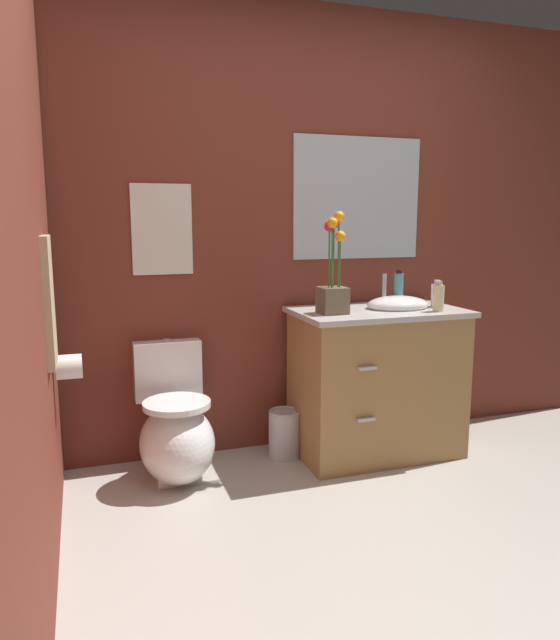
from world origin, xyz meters
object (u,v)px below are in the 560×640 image
Objects in this scene: lotion_bottle at (439,298)px; hand_wash_bottle at (398,289)px; soap_bottle at (437,295)px; wall_poster at (162,230)px; hanging_towel at (49,301)px; wall_mirror at (358,198)px; trash_bin at (285,433)px; toilet at (176,432)px; flower_vase at (333,279)px; vanity_cabinet at (377,380)px; toilet_paper_roll at (69,367)px.

lotion_bottle is 0.78× the size of hand_wash_bottle.
wall_poster reaches higher than soap_bottle.
wall_mirror is at bearing 22.01° from hanging_towel.
soap_bottle is at bearing -7.77° from trash_bin.
wall_poster reaches higher than toilet.
toilet is 1.14m from flower_vase.
hand_wash_bottle is (0.16, 0.07, 0.50)m from vanity_cabinet.
hand_wash_bottle is at bearing 23.26° from vanity_cabinet.
vanity_cabinet is 0.66m from flower_vase.
vanity_cabinet is at bearing -156.74° from hand_wash_bottle.
soap_bottle is at bearing 59.76° from lotion_bottle.
toilet_paper_roll is at bearing -136.64° from wall_poster.
soap_bottle is at bearing -24.35° from hand_wash_bottle.
soap_bottle is 0.30× the size of hanging_towel.
lotion_bottle is at bearing -7.88° from toilet.
flower_vase is 0.63m from wall_mirror.
lotion_bottle is 1.14m from trash_bin.
vanity_cabinet is 0.53m from hand_wash_bottle.
trash_bin is (-0.52, 0.10, -0.29)m from vanity_cabinet.
trash_bin is at bearing 169.30° from vanity_cabinet.
toilet_paper_roll is (-0.49, -0.46, -0.60)m from wall_poster.
vanity_cabinet is at bearing -1.33° from toilet.
lotion_bottle is 0.21× the size of wall_mirror.
toilet is 4.48× the size of soap_bottle.
wall_mirror is (0.30, 0.35, 0.43)m from flower_vase.
vanity_cabinet is at bearing 147.90° from lotion_bottle.
lotion_bottle is (-0.09, -0.15, 0.01)m from soap_bottle.
flower_vase is 0.92m from trash_bin.
lotion_bottle is at bearing -64.92° from hand_wash_bottle.
vanity_cabinet is at bearing -14.44° from wall_poster.
toilet_paper_roll is (0.06, 0.22, -0.33)m from hanging_towel.
hanging_towel is at bearing -128.72° from wall_poster.
lotion_bottle is at bearing -32.10° from vanity_cabinet.
hanging_towel is at bearing -104.20° from toilet_paper_roll.
trash_bin is at bearing 177.44° from hand_wash_bottle.
toilet_paper_roll is at bearing -172.43° from hand_wash_bottle.
trash_bin is (-0.88, 0.12, -0.77)m from soap_bottle.
flower_vase reaches higher than vanity_cabinet.
toilet is 1.07m from wall_poster.
lotion_bottle is (0.27, -0.17, 0.48)m from vanity_cabinet.
hanging_towel reaches higher than toilet_paper_roll.
toilet reaches higher than trash_bin.
soap_bottle is at bearing 2.63° from flower_vase.
toilet is at bearing 37.14° from hanging_towel.
flower_vase is 1.42m from hanging_towel.
flower_vase is 1.38m from toilet_paper_roll.
hand_wash_bottle reaches higher than trash_bin.
toilet is 4.17× the size of lotion_bottle.
trash_bin is 0.34× the size of wall_mirror.
vanity_cabinet is 0.59m from soap_bottle.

